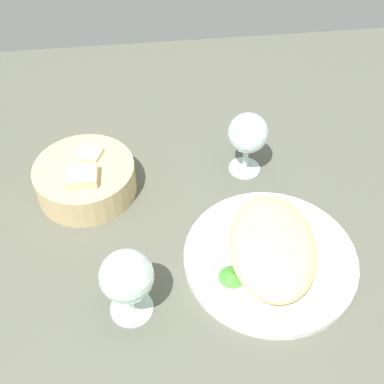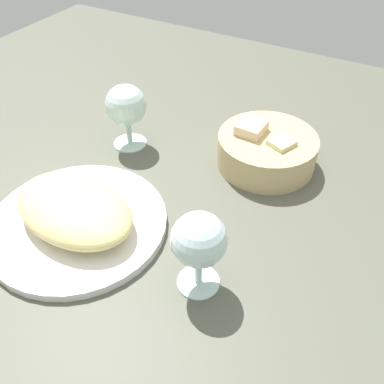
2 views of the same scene
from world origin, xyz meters
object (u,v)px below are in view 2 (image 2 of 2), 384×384
object	(u,v)px
wine_glass_far	(126,107)
wine_glass_near	(199,242)
plate	(77,223)
bread_basket	(266,150)

from	to	relation	value
wine_glass_far	wine_glass_near	bearing A→B (deg)	-39.17
wine_glass_near	plate	bearing A→B (deg)	179.77
plate	bread_basket	bearing A→B (deg)	56.48
bread_basket	wine_glass_far	size ratio (longest dim) A/B	1.43
bread_basket	wine_glass_far	world-z (taller)	wine_glass_far
bread_basket	wine_glass_near	xyz separation A→B (cm)	(2.22, -29.44, 5.23)
bread_basket	wine_glass_near	bearing A→B (deg)	-85.68
bread_basket	wine_glass_far	distance (cm)	26.72
plate	bread_basket	world-z (taller)	bread_basket
wine_glass_near	wine_glass_far	xyz separation A→B (cm)	(-27.52, 22.42, -0.24)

